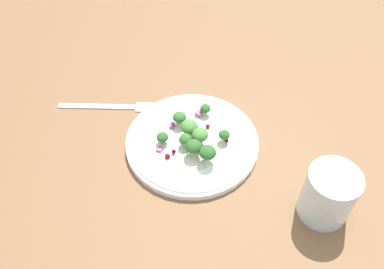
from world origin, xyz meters
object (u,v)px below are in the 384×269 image
(broccoli_floret_0, at_px, (179,118))
(fork, at_px, (113,106))
(broccoli_floret_1, at_px, (200,136))
(plate, at_px, (192,141))
(broccoli_floret_2, at_px, (194,147))
(water_glass, at_px, (328,194))

(broccoli_floret_0, distance_m, fork, 0.15)
(broccoli_floret_0, distance_m, broccoli_floret_1, 0.06)
(plate, height_order, broccoli_floret_0, broccoli_floret_0)
(broccoli_floret_0, relative_size, fork, 0.13)
(broccoli_floret_0, bearing_deg, broccoli_floret_2, -61.95)
(broccoli_floret_1, bearing_deg, broccoli_floret_2, -106.32)
(plate, bearing_deg, broccoli_floret_0, 129.98)
(plate, xyz_separation_m, broccoli_floret_0, (-0.03, 0.03, 0.02))
(broccoli_floret_1, xyz_separation_m, fork, (-0.18, 0.08, -0.03))
(broccoli_floret_1, bearing_deg, water_glass, -24.60)
(broccoli_floret_2, height_order, water_glass, water_glass)
(broccoli_floret_1, distance_m, water_glass, 0.22)
(broccoli_floret_1, xyz_separation_m, water_glass, (0.20, -0.09, 0.01))
(plate, distance_m, water_glass, 0.24)
(plate, height_order, broccoli_floret_2, broccoli_floret_2)
(broccoli_floret_1, relative_size, fork, 0.15)
(broccoli_floret_0, xyz_separation_m, broccoli_floret_1, (0.04, -0.04, 0.00))
(fork, bearing_deg, water_glass, -24.25)
(plate, relative_size, broccoli_floret_1, 8.32)
(plate, bearing_deg, fork, 156.91)
(broccoli_floret_0, bearing_deg, fork, 164.66)
(broccoli_floret_2, bearing_deg, broccoli_floret_1, 73.68)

